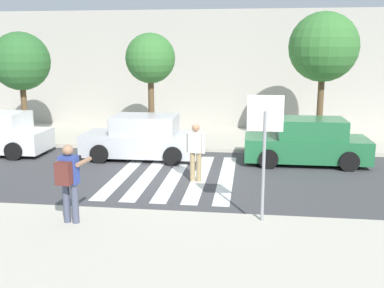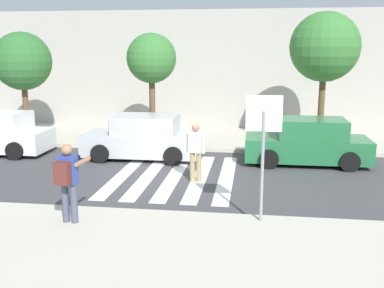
% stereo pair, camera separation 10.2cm
% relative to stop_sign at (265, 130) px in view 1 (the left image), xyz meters
% --- Properties ---
extents(ground_plane, '(120.00, 120.00, 0.00)m').
position_rel_stop_sign_xyz_m(ground_plane, '(-2.58, 3.54, -2.15)').
color(ground_plane, '#424244').
extents(sidewalk_near, '(60.00, 6.00, 0.14)m').
position_rel_stop_sign_xyz_m(sidewalk_near, '(-2.58, -2.66, -2.08)').
color(sidewalk_near, beige).
rests_on(sidewalk_near, ground).
extents(sidewalk_far, '(60.00, 4.80, 0.14)m').
position_rel_stop_sign_xyz_m(sidewalk_far, '(-2.58, 9.54, -2.08)').
color(sidewalk_far, beige).
rests_on(sidewalk_far, ground).
extents(building_facade_far, '(56.00, 4.00, 5.64)m').
position_rel_stop_sign_xyz_m(building_facade_far, '(-2.58, 13.94, 0.67)').
color(building_facade_far, '#ADA89E').
rests_on(building_facade_far, ground).
extents(crosswalk_stripe_0, '(0.44, 5.20, 0.01)m').
position_rel_stop_sign_xyz_m(crosswalk_stripe_0, '(-4.18, 3.74, -2.14)').
color(crosswalk_stripe_0, silver).
rests_on(crosswalk_stripe_0, ground).
extents(crosswalk_stripe_1, '(0.44, 5.20, 0.01)m').
position_rel_stop_sign_xyz_m(crosswalk_stripe_1, '(-3.38, 3.74, -2.14)').
color(crosswalk_stripe_1, silver).
rests_on(crosswalk_stripe_1, ground).
extents(crosswalk_stripe_2, '(0.44, 5.20, 0.01)m').
position_rel_stop_sign_xyz_m(crosswalk_stripe_2, '(-2.58, 3.74, -2.14)').
color(crosswalk_stripe_2, silver).
rests_on(crosswalk_stripe_2, ground).
extents(crosswalk_stripe_3, '(0.44, 5.20, 0.01)m').
position_rel_stop_sign_xyz_m(crosswalk_stripe_3, '(-1.78, 3.74, -2.14)').
color(crosswalk_stripe_3, silver).
rests_on(crosswalk_stripe_3, ground).
extents(crosswalk_stripe_4, '(0.44, 5.20, 0.01)m').
position_rel_stop_sign_xyz_m(crosswalk_stripe_4, '(-0.98, 3.74, -2.14)').
color(crosswalk_stripe_4, silver).
rests_on(crosswalk_stripe_4, ground).
extents(stop_sign, '(0.76, 0.08, 2.75)m').
position_rel_stop_sign_xyz_m(stop_sign, '(0.00, 0.00, 0.00)').
color(stop_sign, gray).
rests_on(stop_sign, sidewalk_near).
extents(photographer_with_backpack, '(0.63, 0.88, 1.72)m').
position_rel_stop_sign_xyz_m(photographer_with_backpack, '(-4.10, -0.69, -0.98)').
color(photographer_with_backpack, '#474C60').
rests_on(photographer_with_backpack, sidewalk_near).
extents(pedestrian_crossing, '(0.57, 0.32, 1.72)m').
position_rel_stop_sign_xyz_m(pedestrian_crossing, '(-1.86, 3.22, -1.17)').
color(pedestrian_crossing, tan).
rests_on(pedestrian_crossing, ground).
extents(parked_car_silver, '(4.10, 1.92, 1.55)m').
position_rel_stop_sign_xyz_m(parked_car_silver, '(-4.08, 5.84, -1.42)').
color(parked_car_silver, '#B7BABF').
rests_on(parked_car_silver, ground).
extents(parked_car_green, '(4.10, 1.92, 1.55)m').
position_rel_stop_sign_xyz_m(parked_car_green, '(1.63, 5.84, -1.42)').
color(parked_car_green, '#236B3D').
rests_on(parked_car_green, ground).
extents(street_tree_west, '(2.37, 2.37, 4.39)m').
position_rel_stop_sign_xyz_m(street_tree_west, '(-9.66, 8.12, 1.18)').
color(street_tree_west, brown).
rests_on(street_tree_west, sidewalk_far).
extents(street_tree_center, '(1.96, 1.96, 4.32)m').
position_rel_stop_sign_xyz_m(street_tree_center, '(-4.26, 8.15, 1.30)').
color(street_tree_center, brown).
rests_on(street_tree_center, sidewalk_far).
extents(street_tree_east, '(2.60, 2.60, 5.07)m').
position_rel_stop_sign_xyz_m(street_tree_east, '(2.34, 8.23, 1.74)').
color(street_tree_east, brown).
rests_on(street_tree_east, sidewalk_far).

